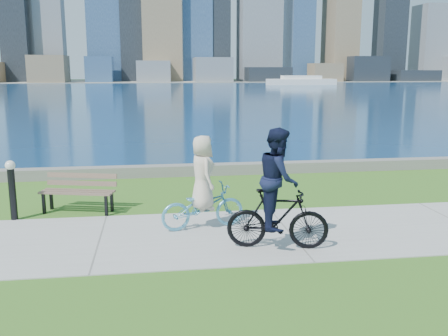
% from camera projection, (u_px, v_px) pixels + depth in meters
% --- Properties ---
extents(ground, '(320.00, 320.00, 0.00)m').
position_uv_depth(ground, '(289.00, 232.00, 10.76)').
color(ground, '#305F19').
rests_on(ground, ground).
extents(concrete_path, '(80.00, 3.50, 0.02)m').
position_uv_depth(concrete_path, '(289.00, 232.00, 10.76)').
color(concrete_path, '#9E9D99').
rests_on(concrete_path, ground).
extents(seawall, '(90.00, 0.50, 0.35)m').
position_uv_depth(seawall, '(239.00, 169.00, 16.75)').
color(seawall, slate).
rests_on(seawall, ground).
extents(bay_water, '(320.00, 131.00, 0.01)m').
position_uv_depth(bay_water, '(169.00, 90.00, 80.63)').
color(bay_water, navy).
rests_on(bay_water, ground).
extents(far_shore, '(320.00, 30.00, 0.12)m').
position_uv_depth(far_shore, '(161.00, 81.00, 136.91)').
color(far_shore, gray).
rests_on(far_shore, ground).
extents(ferry_far, '(14.63, 4.18, 1.98)m').
position_uv_depth(ferry_far, '(301.00, 81.00, 107.70)').
color(ferry_far, white).
rests_on(ferry_far, ground).
extents(park_bench, '(1.89, 1.05, 0.93)m').
position_uv_depth(park_bench, '(79.00, 189.00, 12.25)').
color(park_bench, black).
rests_on(park_bench, ground).
extents(bollard_lamp, '(0.23, 0.23, 1.42)m').
position_uv_depth(bollard_lamp, '(12.00, 186.00, 11.49)').
color(bollard_lamp, black).
rests_on(bollard_lamp, ground).
extents(cyclist_woman, '(1.01, 1.96, 2.06)m').
position_uv_depth(cyclist_woman, '(203.00, 194.00, 10.87)').
color(cyclist_woman, '#53A5CA').
rests_on(cyclist_woman, ground).
extents(cyclist_man, '(0.99, 2.05, 2.37)m').
position_uv_depth(cyclist_man, '(278.00, 199.00, 9.59)').
color(cyclist_man, black).
rests_on(cyclist_man, ground).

